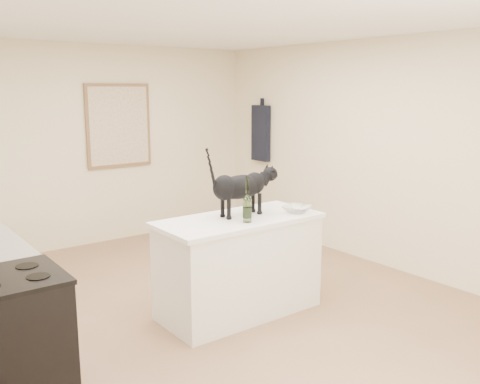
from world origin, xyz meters
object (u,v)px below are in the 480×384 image
at_px(black_cat, 240,190).
at_px(glass_bowl, 297,209).
at_px(stove, 15,348).
at_px(wine_bottle, 247,202).

relative_size(black_cat, glass_bowl, 2.62).
height_order(stove, black_cat, black_cat).
distance_m(black_cat, wine_bottle, 0.25).
xyz_separation_m(stove, black_cat, (2.10, 0.45, 0.69)).
xyz_separation_m(stove, wine_bottle, (2.01, 0.23, 0.63)).
bearing_deg(wine_bottle, black_cat, 67.23).
distance_m(stove, black_cat, 2.26).
height_order(black_cat, wine_bottle, black_cat).
height_order(stove, wine_bottle, wine_bottle).
bearing_deg(black_cat, stove, -166.06).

